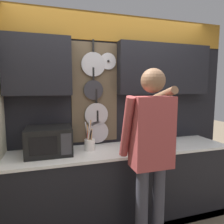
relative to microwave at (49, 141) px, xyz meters
name	(u,v)px	position (x,y,z in m)	size (l,w,h in m)	color
ground_plane	(123,220)	(0.83, -0.05, -1.06)	(14.00, 14.00, 0.00)	#756651
base_cabinet_counter	(123,185)	(0.83, -0.05, -0.61)	(2.59, 0.60, 0.92)	black
back_wall_unit	(118,95)	(0.85, 0.22, 0.47)	(3.16, 0.20, 2.52)	black
microwave	(49,141)	(0.00, 0.00, 0.00)	(0.47, 0.38, 0.29)	black
knife_block	(139,139)	(1.05, 0.00, -0.06)	(0.12, 0.16, 0.25)	brown
utensil_crock	(90,143)	(0.44, 0.00, -0.06)	(0.12, 0.12, 0.35)	white
person	(151,146)	(0.92, -0.56, 0.02)	(0.54, 0.69, 1.80)	#383842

